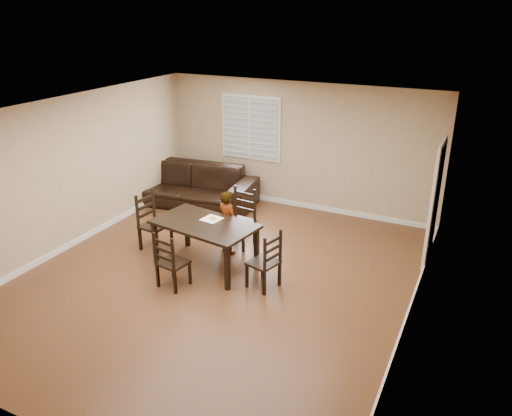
# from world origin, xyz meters

# --- Properties ---
(ground) EXTENTS (7.00, 7.00, 0.00)m
(ground) POSITION_xyz_m (0.00, 0.00, 0.00)
(ground) COLOR #58311E
(ground) RESTS_ON ground
(room) EXTENTS (6.04, 7.04, 2.72)m
(room) POSITION_xyz_m (0.04, 0.18, 1.81)
(room) COLOR tan
(room) RESTS_ON ground
(dining_table) EXTENTS (1.83, 1.21, 0.80)m
(dining_table) POSITION_xyz_m (-0.38, 0.28, 0.71)
(dining_table) COLOR black
(dining_table) RESTS_ON ground
(chair_near) EXTENTS (0.52, 0.49, 1.07)m
(chair_near) POSITION_xyz_m (-0.22, 1.35, 0.49)
(chair_near) COLOR black
(chair_near) RESTS_ON ground
(chair_far) EXTENTS (0.47, 0.45, 0.94)m
(chair_far) POSITION_xyz_m (-0.52, -0.60, 0.43)
(chair_far) COLOR black
(chair_far) RESTS_ON ground
(chair_left) EXTENTS (0.49, 0.52, 1.05)m
(chair_left) POSITION_xyz_m (-1.66, 0.47, 0.48)
(chair_left) COLOR black
(chair_left) RESTS_ON ground
(chair_right) EXTENTS (0.50, 0.52, 0.97)m
(chair_right) POSITION_xyz_m (0.89, 0.07, 0.44)
(chair_right) COLOR black
(chair_right) RESTS_ON ground
(child) EXTENTS (0.49, 0.40, 1.16)m
(child) POSITION_xyz_m (-0.29, 0.89, 0.58)
(child) COLOR gray
(child) RESTS_ON ground
(napkin) EXTENTS (0.34, 0.34, 0.00)m
(napkin) POSITION_xyz_m (-0.35, 0.47, 0.80)
(napkin) COLOR white
(napkin) RESTS_ON dining_table
(donut) EXTENTS (0.11, 0.11, 0.04)m
(donut) POSITION_xyz_m (-0.33, 0.46, 0.82)
(donut) COLOR gold
(donut) RESTS_ON napkin
(sofa) EXTENTS (3.10, 1.52, 0.87)m
(sofa) POSITION_xyz_m (-2.24, 2.61, 0.44)
(sofa) COLOR black
(sofa) RESTS_ON ground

